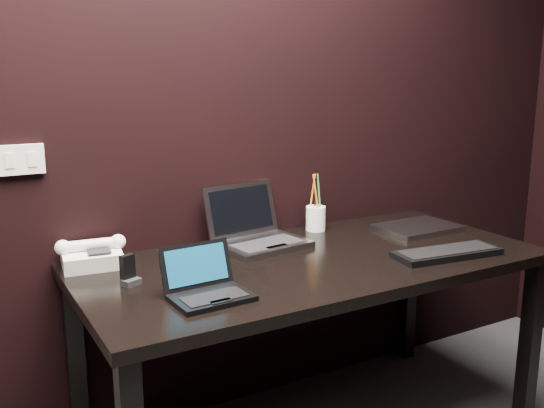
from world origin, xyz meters
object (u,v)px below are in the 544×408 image
desk (313,278)px  mobile_phone (129,273)px  ext_keyboard (447,253)px  netbook (207,288)px  closed_laptop (417,228)px  desk_phone (91,255)px  pen_cup (316,217)px  silver_laptop (257,235)px

desk → mobile_phone: 0.68m
ext_keyboard → netbook: bearing=176.6°
closed_laptop → desk_phone: bearing=171.7°
desk → desk_phone: size_ratio=6.96×
ext_keyboard → closed_laptop: size_ratio=1.30×
closed_laptop → pen_cup: size_ratio=1.34×
desk → closed_laptop: 0.62m
ext_keyboard → mobile_phone: 1.15m
netbook → closed_laptop: netbook is taller
silver_laptop → ext_keyboard: size_ratio=0.87×
mobile_phone → silver_laptop: bearing=18.3°
silver_laptop → closed_laptop: 0.72m
netbook → pen_cup: pen_cup is taller
ext_keyboard → pen_cup: size_ratio=1.74×
netbook → pen_cup: (0.72, 0.49, 0.03)m
desk_phone → pen_cup: 0.95m
silver_laptop → desk_phone: (-0.63, 0.05, 0.00)m
netbook → ext_keyboard: bearing=-3.4°
netbook → ext_keyboard: 0.94m
ext_keyboard → pen_cup: pen_cup is taller
desk → mobile_phone: bearing=175.2°
pen_cup → silver_laptop: bearing=-166.8°
pen_cup → mobile_phone: bearing=-163.6°
desk → ext_keyboard: size_ratio=3.98×
pen_cup → closed_laptop: bearing=-29.7°
closed_laptop → mobile_phone: size_ratio=3.36×
ext_keyboard → pen_cup: (-0.22, 0.55, 0.04)m
netbook → mobile_phone: 0.29m
silver_laptop → closed_laptop: bearing=-11.3°
netbook → mobile_phone: netbook is taller
netbook → silver_laptop: bearing=46.5°
closed_laptop → pen_cup: bearing=150.3°
ext_keyboard → mobile_phone: size_ratio=4.36×
desk → closed_laptop: size_ratio=5.17×
desk → closed_laptop: closed_laptop is taller
silver_laptop → mobile_phone: 0.60m
ext_keyboard → closed_laptop: ext_keyboard is taller
desk_phone → pen_cup: (0.95, 0.02, 0.01)m
desk → pen_cup: 0.41m
silver_laptop → ext_keyboard: silver_laptop is taller
netbook → desk: bearing=19.2°
ext_keyboard → desk_phone: desk_phone is taller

